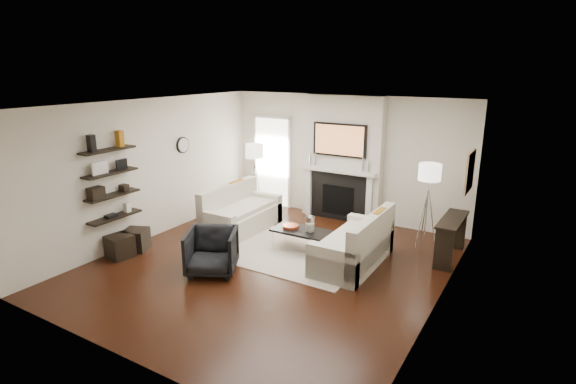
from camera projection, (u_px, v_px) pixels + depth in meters
The scene contains 71 objects.
room_envelope at pixel (269, 189), 7.31m from camera, with size 6.00×6.00×6.00m.
chimney_breast at pixel (342, 159), 9.69m from camera, with size 1.80×0.25×2.70m, color silver.
fireplace_surround at pixel (338, 197), 9.80m from camera, with size 1.30×0.02×1.04m, color black.
firebox at pixel (338, 200), 9.81m from camera, with size 0.75×0.02×0.65m, color black.
mantel_pilaster_l at pixel (309, 192), 10.12m from camera, with size 0.12×0.08×1.10m, color white.
mantel_pilaster_r at pixel (369, 201), 9.41m from camera, with size 0.12×0.08×1.10m, color white.
mantel_shelf at pixel (338, 171), 9.60m from camera, with size 1.70×0.18×0.07m, color white.
tv_body at pixel (340, 140), 9.44m from camera, with size 1.20×0.06×0.70m, color black.
tv_screen at pixel (339, 140), 9.41m from camera, with size 1.10×0.01×0.62m, color #BF723F.
candlestick_l_tall at pixel (316, 160), 9.83m from camera, with size 0.04×0.04×0.30m, color silver.
candlestick_l_short at pixel (310, 160), 9.90m from camera, with size 0.04×0.04×0.24m, color silver.
candlestick_r_tall at pixel (363, 165), 9.28m from camera, with size 0.04×0.04×0.30m, color silver.
candlestick_r_short at pixel (369, 167), 9.23m from camera, with size 0.04×0.04×0.24m, color silver.
hallway_panel at pixel (273, 162), 10.77m from camera, with size 0.90×0.02×2.10m, color white.
door_trim_l at pixel (256, 160), 10.99m from camera, with size 0.06×0.06×2.16m, color white.
door_trim_r at pixel (290, 165), 10.51m from camera, with size 0.06×0.06×2.16m, color white.
door_trim_top at pixel (272, 117), 10.46m from camera, with size 1.02×0.06×0.06m, color white.
rug at pixel (293, 252), 8.17m from camera, with size 2.60×2.00×0.01m, color beige.
loveseat_left_base at pixel (242, 220), 9.26m from camera, with size 0.85×1.80×0.42m, color beige.
loveseat_left_back at pixel (229, 203), 9.35m from camera, with size 0.18×1.80×0.80m, color beige.
loveseat_left_arm_n at pixel (216, 228), 8.57m from camera, with size 0.85×0.18×0.60m, color beige.
loveseat_left_arm_s at pixel (264, 206), 9.91m from camera, with size 0.85×0.18×0.60m, color beige.
loveseat_left_cushion at pixel (244, 209), 9.17m from camera, with size 0.63×1.44×0.10m, color beige.
pillow_left_orange at pixel (237, 190), 9.54m from camera, with size 0.10×0.42×0.42m, color #A26513.
pillow_left_charcoal at pixel (219, 198), 9.04m from camera, with size 0.10×0.40×0.40m, color black.
loveseat_right_base at pixel (352, 252), 7.66m from camera, with size 0.85×1.80×0.42m, color beige.
loveseat_right_back at pixel (372, 239), 7.40m from camera, with size 0.18×1.80×0.80m, color beige.
loveseat_right_arm_n at pixel (332, 265), 6.96m from camera, with size 0.85×0.18×0.60m, color beige.
loveseat_right_arm_s at pixel (370, 233), 8.30m from camera, with size 0.85×0.18×0.60m, color beige.
loveseat_right_cushion at pixel (350, 238), 7.61m from camera, with size 0.63×1.44×0.10m, color beige.
pillow_right_orange at pixel (379, 222), 7.60m from camera, with size 0.10×0.42×0.42m, color #A26513.
pillow_right_charcoal at pixel (366, 234), 7.10m from camera, with size 0.10×0.40×0.40m, color black.
coffee_table at pixel (303, 231), 8.11m from camera, with size 1.10×0.55×0.04m, color black.
coffee_leg_nw at pixel (273, 241), 8.23m from camera, with size 0.02×0.02×0.38m, color silver.
coffee_leg_ne at pixel (322, 252), 7.74m from camera, with size 0.02×0.02×0.38m, color silver.
coffee_leg_sw at pixel (285, 233), 8.60m from camera, with size 0.02×0.02×0.38m, color silver.
coffee_leg_se at pixel (333, 243), 8.10m from camera, with size 0.02×0.02×0.38m, color silver.
hurricane_glass at pixel (310, 224), 7.99m from camera, with size 0.17×0.17×0.29m, color white.
hurricane_candle at pixel (310, 228), 8.01m from camera, with size 0.11×0.11×0.16m, color white.
copper_bowl at pixel (291, 226), 8.22m from camera, with size 0.30×0.30×0.05m, color #C34620.
armchair at pixel (212, 249), 7.30m from camera, with size 0.78×0.73×0.80m, color black.
lamp_left_post at pixel (255, 188), 10.26m from camera, with size 0.02×0.02×1.20m, color silver.
lamp_left_shade at pixel (254, 151), 10.04m from camera, with size 0.40×0.40×0.30m, color white.
lamp_left_leg_a at pixel (259, 188), 10.21m from camera, with size 0.02×0.02×1.25m, color silver.
lamp_left_leg_b at pixel (256, 186), 10.37m from camera, with size 0.02×0.02×1.25m, color silver.
lamp_left_leg_c at pixel (251, 188), 10.21m from camera, with size 0.02×0.02×1.25m, color silver.
lamp_right_post at pixel (426, 217), 8.25m from camera, with size 0.02×0.02×1.20m, color silver.
lamp_right_shade at pixel (430, 172), 8.02m from camera, with size 0.40×0.40×0.30m, color white.
lamp_right_leg_a at pixel (432, 218), 8.20m from camera, with size 0.02×0.02×1.25m, color silver.
lamp_right_leg_b at pixel (424, 215), 8.36m from camera, with size 0.02×0.02×1.25m, color silver.
lamp_right_leg_c at pixel (422, 218), 8.20m from camera, with size 0.02×0.02×1.25m, color silver.
console_top at pixel (453, 220), 7.72m from camera, with size 0.35×1.20×0.04m, color black.
console_leg_n at pixel (443, 251), 7.37m from camera, with size 0.30×0.04×0.71m, color black.
console_leg_s at pixel (457, 230), 8.28m from camera, with size 0.30×0.04×0.71m, color black.
wall_art at pixel (470, 172), 7.60m from camera, with size 0.03×0.70×0.70m, color tan.
shelf_bottom at pixel (115, 217), 7.95m from camera, with size 0.25×1.00×0.04m, color black.
shelf_lower at pixel (113, 195), 7.85m from camera, with size 0.25×1.00×0.04m, color black.
shelf_upper at pixel (110, 173), 7.74m from camera, with size 0.25×1.00×0.04m, color black.
shelf_top at pixel (108, 150), 7.63m from camera, with size 0.25×1.00×0.04m, color black.
decor_magfile_a at pixel (91, 143), 7.34m from camera, with size 0.12×0.10×0.28m, color black.
decor_magfile_b at pixel (120, 139), 7.81m from camera, with size 0.12×0.10×0.28m, color #A26513.
decor_frame_a at pixel (100, 168), 7.54m from camera, with size 0.04×0.30×0.22m, color white.
decor_frame_b at pixel (122, 164), 7.92m from camera, with size 0.04×0.22×0.18m, color black.
decor_wine_rack at pixel (96, 193), 7.55m from camera, with size 0.18×0.25×0.20m, color black.
decor_box_small at pixel (124, 188), 8.03m from camera, with size 0.15×0.12×0.12m, color black.
decor_books at pixel (111, 216), 7.88m from camera, with size 0.14×0.20×0.05m, color black.
decor_box_tall at pixel (127, 207), 8.15m from camera, with size 0.10×0.10×0.18m, color white.
clock_rim at pixel (183, 145), 9.31m from camera, with size 0.34×0.34×0.04m, color black.
clock_face at pixel (184, 145), 9.30m from camera, with size 0.29×0.29×0.01m, color white.
ottoman_near at pixel (136, 240), 8.25m from camera, with size 0.40×0.40×0.40m, color black.
ottoman_far at pixel (120, 246), 7.95m from camera, with size 0.40×0.40×0.40m, color black.
Camera 1 is at (3.89, -5.90, 3.27)m, focal length 28.00 mm.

